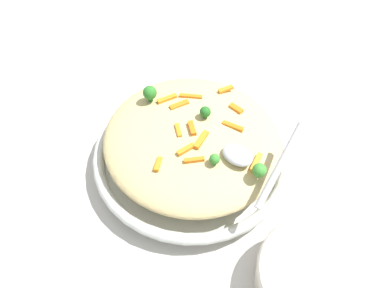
# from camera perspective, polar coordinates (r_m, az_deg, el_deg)

# --- Properties ---
(ground_plane) EXTENTS (2.40, 2.40, 0.00)m
(ground_plane) POSITION_cam_1_polar(r_m,az_deg,el_deg) (0.82, 0.00, -2.72)
(ground_plane) COLOR beige
(serving_bowl) EXTENTS (0.38, 0.38, 0.05)m
(serving_bowl) POSITION_cam_1_polar(r_m,az_deg,el_deg) (0.80, 0.00, -1.68)
(serving_bowl) COLOR silver
(serving_bowl) RESTS_ON ground_plane
(pasta_mound) EXTENTS (0.33, 0.32, 0.06)m
(pasta_mound) POSITION_cam_1_polar(r_m,az_deg,el_deg) (0.76, 0.00, 0.51)
(pasta_mound) COLOR #D1BA7A
(pasta_mound) RESTS_ON serving_bowl
(carrot_piece_0) EXTENTS (0.03, 0.01, 0.01)m
(carrot_piece_0) POSITION_cam_1_polar(r_m,az_deg,el_deg) (0.78, 6.11, 4.90)
(carrot_piece_0) COLOR orange
(carrot_piece_0) RESTS_ON pasta_mound
(carrot_piece_1) EXTENTS (0.03, 0.03, 0.01)m
(carrot_piece_1) POSITION_cam_1_polar(r_m,az_deg,el_deg) (0.73, 0.20, 1.98)
(carrot_piece_1) COLOR orange
(carrot_piece_1) RESTS_ON pasta_mound
(carrot_piece_2) EXTENTS (0.02, 0.04, 0.01)m
(carrot_piece_2) POSITION_cam_1_polar(r_m,az_deg,el_deg) (0.70, 8.88, -2.50)
(carrot_piece_2) COLOR orange
(carrot_piece_2) RESTS_ON pasta_mound
(carrot_piece_3) EXTENTS (0.02, 0.03, 0.01)m
(carrot_piece_3) POSITION_cam_1_polar(r_m,az_deg,el_deg) (0.69, -4.58, -2.90)
(carrot_piece_3) COLOR orange
(carrot_piece_3) RESTS_ON pasta_mound
(carrot_piece_4) EXTENTS (0.03, 0.03, 0.01)m
(carrot_piece_4) POSITION_cam_1_polar(r_m,az_deg,el_deg) (0.69, 0.30, -2.22)
(carrot_piece_4) COLOR orange
(carrot_piece_4) RESTS_ON pasta_mound
(carrot_piece_5) EXTENTS (0.04, 0.03, 0.01)m
(carrot_piece_5) POSITION_cam_1_polar(r_m,az_deg,el_deg) (0.79, -0.17, 6.59)
(carrot_piece_5) COLOR orange
(carrot_piece_5) RESTS_ON pasta_mound
(carrot_piece_6) EXTENTS (0.02, 0.03, 0.01)m
(carrot_piece_6) POSITION_cam_1_polar(r_m,az_deg,el_deg) (0.70, -0.86, -0.75)
(carrot_piece_6) COLOR orange
(carrot_piece_6) RESTS_ON pasta_mound
(carrot_piece_7) EXTENTS (0.04, 0.02, 0.01)m
(carrot_piece_7) POSITION_cam_1_polar(r_m,az_deg,el_deg) (0.74, 5.67, 2.46)
(carrot_piece_7) COLOR orange
(carrot_piece_7) RESTS_ON pasta_mound
(carrot_piece_8) EXTENTS (0.03, 0.04, 0.01)m
(carrot_piece_8) POSITION_cam_1_polar(r_m,az_deg,el_deg) (0.77, -1.77, 5.43)
(carrot_piece_8) COLOR orange
(carrot_piece_8) RESTS_ON pasta_mound
(carrot_piece_9) EXTENTS (0.03, 0.02, 0.01)m
(carrot_piece_9) POSITION_cam_1_polar(r_m,az_deg,el_deg) (0.73, -1.91, 1.92)
(carrot_piece_9) COLOR orange
(carrot_piece_9) RESTS_ON pasta_mound
(carrot_piece_10) EXTENTS (0.02, 0.04, 0.01)m
(carrot_piece_10) POSITION_cam_1_polar(r_m,az_deg,el_deg) (0.79, -3.47, 6.27)
(carrot_piece_10) COLOR orange
(carrot_piece_10) RESTS_ON pasta_mound
(carrot_piece_11) EXTENTS (0.02, 0.04, 0.01)m
(carrot_piece_11) POSITION_cam_1_polar(r_m,az_deg,el_deg) (0.71, 1.28, 0.58)
(carrot_piece_11) COLOR orange
(carrot_piece_11) RESTS_ON pasta_mound
(carrot_piece_12) EXTENTS (0.02, 0.03, 0.01)m
(carrot_piece_12) POSITION_cam_1_polar(r_m,az_deg,el_deg) (0.81, 4.69, 7.57)
(carrot_piece_12) COLOR orange
(carrot_piece_12) RESTS_ON pasta_mound
(broccoli_floret_0) EXTENTS (0.02, 0.02, 0.03)m
(broccoli_floret_0) POSITION_cam_1_polar(r_m,az_deg,el_deg) (0.74, 1.66, 4.54)
(broccoli_floret_0) COLOR #205B1C
(broccoli_floret_0) RESTS_ON pasta_mound
(broccoli_floret_1) EXTENTS (0.03, 0.03, 0.03)m
(broccoli_floret_1) POSITION_cam_1_polar(r_m,az_deg,el_deg) (0.78, -5.85, 7.03)
(broccoli_floret_1) COLOR #296820
(broccoli_floret_1) RESTS_ON pasta_mound
(broccoli_floret_2) EXTENTS (0.02, 0.02, 0.02)m
(broccoli_floret_2) POSITION_cam_1_polar(r_m,az_deg,el_deg) (0.68, 3.14, -2.09)
(broccoli_floret_2) COLOR #377928
(broccoli_floret_2) RESTS_ON pasta_mound
(broccoli_floret_3) EXTENTS (0.02, 0.02, 0.03)m
(broccoli_floret_3) POSITION_cam_1_polar(r_m,az_deg,el_deg) (0.68, 9.30, -3.61)
(broccoli_floret_3) COLOR #377928
(broccoli_floret_3) RESTS_ON pasta_mound
(serving_spoon) EXTENTS (0.12, 0.15, 0.07)m
(serving_spoon) POSITION_cam_1_polar(r_m,az_deg,el_deg) (0.68, 8.29, -2.01)
(serving_spoon) COLOR #B7B7BC
(serving_spoon) RESTS_ON pasta_mound
(companion_bowl) EXTENTS (0.20, 0.20, 0.07)m
(companion_bowl) POSITION_cam_1_polar(r_m,az_deg,el_deg) (0.69, 17.06, -17.54)
(companion_bowl) COLOR beige
(companion_bowl) RESTS_ON ground_plane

